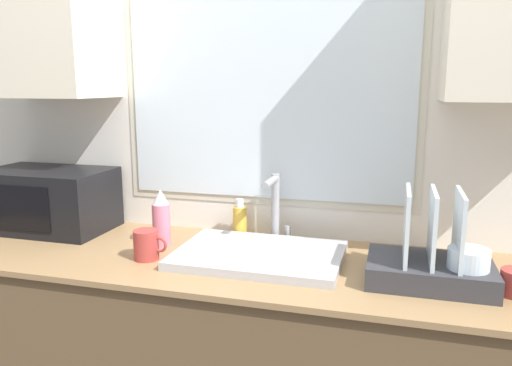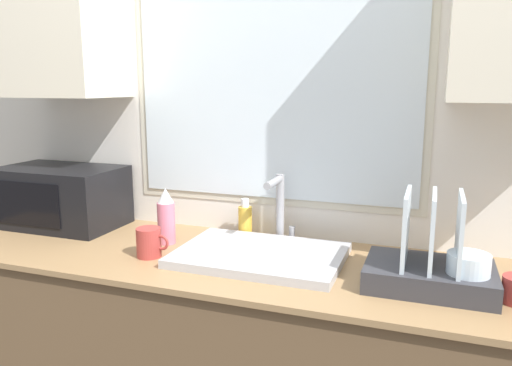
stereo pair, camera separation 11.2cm
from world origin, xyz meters
The scene contains 8 objects.
wall_back centered at (0.00, 0.62, 1.40)m, with size 6.00×0.38×2.60m.
sink_basin centered at (0.05, 0.32, 0.95)m, with size 0.57×0.41×0.03m.
faucet centered at (0.06, 0.54, 1.09)m, with size 0.08×0.18×0.26m.
microwave centered at (-0.90, 0.44, 1.07)m, with size 0.52×0.32×0.25m.
dish_rack centered at (0.62, 0.26, 1.01)m, with size 0.37×0.26×0.29m.
spray_bottle centered at (-0.34, 0.37, 1.04)m, with size 0.07×0.07×0.22m.
soap_bottle centered at (-0.09, 0.56, 1.01)m, with size 0.06×0.06×0.15m.
mug_near_sink centered at (-0.32, 0.22, 0.99)m, with size 0.12×0.09×0.10m.
Camera 1 is at (0.50, -1.28, 1.54)m, focal length 35.00 mm.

